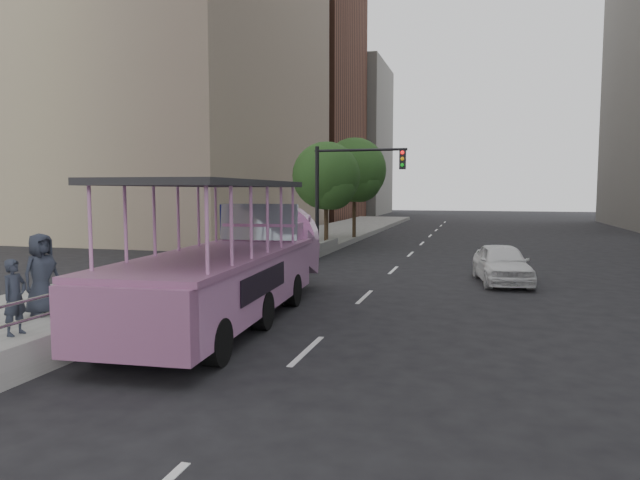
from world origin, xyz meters
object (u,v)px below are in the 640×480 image
pedestrian_near (15,297)px  duck_boat (234,267)px  traffic_signal (342,184)px  car (502,263)px  pedestrian_far (41,274)px  street_tree_near (328,178)px  parking_sign (228,239)px  street_tree_far (356,172)px

pedestrian_near → duck_boat: bearing=-36.5°
pedestrian_near → traffic_signal: traffic_signal is taller
duck_boat → traffic_signal: bearing=90.2°
car → duck_boat: bearing=-141.2°
duck_boat → pedestrian_far: duck_boat is taller
traffic_signal → street_tree_near: bearing=115.0°
pedestrian_near → street_tree_near: (1.39, 19.39, 2.75)m
pedestrian_near → parking_sign: parking_sign is taller
duck_boat → pedestrian_far: (-3.86, -2.27, -0.02)m
pedestrian_far → street_tree_near: size_ratio=0.34×
car → parking_sign: parking_sign is taller
traffic_signal → street_tree_far: 9.57m
duck_boat → traffic_signal: (-0.04, 12.02, 2.22)m
pedestrian_far → traffic_signal: bearing=-3.5°
duck_boat → parking_sign: 2.89m
duck_boat → street_tree_far: 21.71m
duck_boat → car: duck_boat is taller
car → traffic_signal: (-6.78, 4.64, 2.81)m
street_tree_near → parking_sign: bearing=-88.7°
traffic_signal → parking_sign: bearing=-97.8°
pedestrian_near → traffic_signal: size_ratio=0.30×
parking_sign → street_tree_far: bearing=90.3°
duck_boat → parking_sign: duck_boat is taller
duck_boat → pedestrian_far: size_ratio=5.47×
duck_boat → street_tree_near: street_tree_near is taller
duck_boat → street_tree_far: (-1.44, 21.44, 3.03)m
pedestrian_near → parking_sign: 6.71m
street_tree_near → duck_boat: bearing=-84.0°
duck_boat → car: (6.75, 7.37, -0.59)m
duck_boat → street_tree_far: bearing=93.8°
pedestrian_near → street_tree_far: size_ratio=0.24×
parking_sign → traffic_signal: bearing=82.2°
duck_boat → traffic_signal: size_ratio=2.02×
street_tree_near → street_tree_far: size_ratio=0.89×
car → pedestrian_near: pedestrian_near is taller
parking_sign → traffic_signal: (1.29, 9.50, 1.75)m
car → street_tree_far: street_tree_far is taller
pedestrian_near → car: bearing=-39.8°
traffic_signal → street_tree_near: size_ratio=0.91×
pedestrian_far → parking_sign: size_ratio=0.69×
pedestrian_far → street_tree_far: (2.42, 23.71, 3.05)m
pedestrian_near → traffic_signal: bearing=-9.6°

